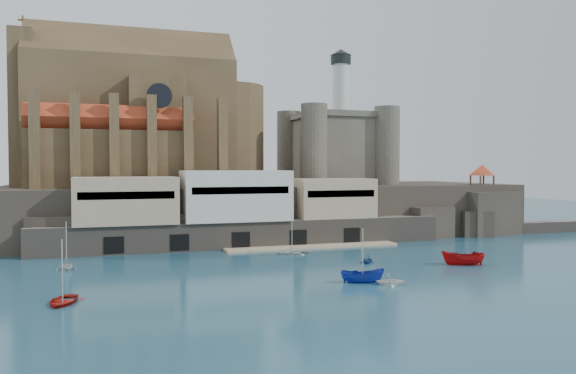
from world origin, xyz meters
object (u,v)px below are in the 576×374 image
at_px(boat_0, 63,303).
at_px(boat_1, 390,285).
at_px(church, 143,123).
at_px(pavilion, 482,171).
at_px(castle_keep, 336,145).
at_px(boat_2, 363,283).

relative_size(boat_0, boat_1, 1.62).
relative_size(church, boat_0, 8.93).
xyz_separation_m(pavilion, boat_1, (-42.17, -39.01, -12.73)).
distance_m(church, boat_1, 63.83).
distance_m(pavilion, boat_1, 58.84).
relative_size(church, pavilion, 7.34).
distance_m(castle_keep, boat_0, 75.21).
bearing_deg(church, boat_0, -102.10).
bearing_deg(boat_1, boat_2, 66.05).
height_order(church, boat_1, church).
relative_size(castle_keep, pavilion, 4.58).
relative_size(pavilion, boat_2, 1.24).
bearing_deg(church, pavilion, -13.48).
height_order(castle_keep, boat_2, castle_keep).
height_order(church, boat_0, church).
bearing_deg(boat_2, church, 39.54).
height_order(castle_keep, boat_0, castle_keep).
bearing_deg(pavilion, boat_0, -154.67).
height_order(church, boat_2, church).
bearing_deg(pavilion, castle_keep, 149.82).
xyz_separation_m(pavilion, boat_0, (-77.38, -36.63, -12.73)).
relative_size(church, boat_2, 9.12).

